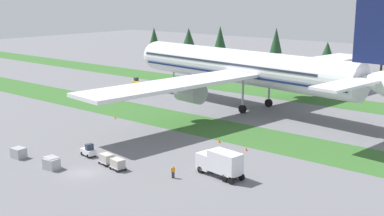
{
  "coord_description": "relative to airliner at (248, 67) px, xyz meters",
  "views": [
    {
      "loc": [
        52.46,
        -40.01,
        23.56
      ],
      "look_at": [
        -2.85,
        26.37,
        4.0
      ],
      "focal_mm": 47.14,
      "sensor_mm": 36.0,
      "label": 1
    }
  ],
  "objects": [
    {
      "name": "taxiway_marker_1",
      "position": [
        16.51,
        -24.98,
        -8.37
      ],
      "size": [
        0.44,
        0.44,
        0.59
      ],
      "primitive_type": "cone",
      "color": "orange",
      "rests_on": "ground"
    },
    {
      "name": "cargo_dolly_lead",
      "position": [
        4.97,
        -43.07,
        -7.74
      ],
      "size": [
        2.41,
        1.83,
        1.55
      ],
      "rotation": [
        0.0,
        0.0,
        1.41
      ],
      "color": "#A3A3A8",
      "rests_on": "ground"
    },
    {
      "name": "uld_container_2",
      "position": [
        0.27,
        -48.94,
        -7.86
      ],
      "size": [
        2.12,
        1.75,
        1.61
      ],
      "primitive_type": "cube",
      "rotation": [
        0.0,
        0.0,
        -0.08
      ],
      "color": "#A3A3A8",
      "rests_on": "ground"
    },
    {
      "name": "airliner",
      "position": [
        0.0,
        0.0,
        0.0
      ],
      "size": [
        66.02,
        81.58,
        24.16
      ],
      "rotation": [
        0.0,
        0.0,
        1.45
      ],
      "color": "white",
      "rests_on": "ground"
    },
    {
      "name": "catering_truck",
      "position": [
        20.13,
        -36.6,
        -6.71
      ],
      "size": [
        7.19,
        3.18,
        3.58
      ],
      "rotation": [
        0.0,
        0.0,
        1.44
      ],
      "color": "silver",
      "rests_on": "ground"
    },
    {
      "name": "ground_crew_marshaller",
      "position": [
        15.79,
        -41.01,
        -7.72
      ],
      "size": [
        0.36,
        0.51,
        1.74
      ],
      "rotation": [
        0.0,
        0.0,
        4.24
      ],
      "color": "black",
      "rests_on": "ground"
    },
    {
      "name": "baggage_tug",
      "position": [
        0.01,
        -42.27,
        -7.85
      ],
      "size": [
        2.77,
        1.7,
        1.97
      ],
      "rotation": [
        0.0,
        0.0,
        1.41
      ],
      "color": "silver",
      "rests_on": "ground"
    },
    {
      "name": "cargo_dolly_second",
      "position": [
        7.83,
        -43.53,
        -7.74
      ],
      "size": [
        2.41,
        1.83,
        1.55
      ],
      "rotation": [
        0.0,
        0.0,
        1.41
      ],
      "color": "#A3A3A8",
      "rests_on": "ground"
    },
    {
      "name": "pushback_tractor",
      "position": [
        -38.06,
        4.61,
        -7.85
      ],
      "size": [
        2.74,
        1.6,
        1.97
      ],
      "rotation": [
        0.0,
        0.0,
        4.59
      ],
      "color": "yellow",
      "rests_on": "ground"
    },
    {
      "name": "grass_strip_far",
      "position": [
        5.2,
        18.0,
        -8.66
      ],
      "size": [
        320.0,
        11.76,
        0.01
      ],
      "primitive_type": "cube",
      "color": "#336028",
      "rests_on": "ground"
    },
    {
      "name": "grass_strip_near",
      "position": [
        5.2,
        -17.53,
        -8.66
      ],
      "size": [
        320.0,
        11.76,
        0.01
      ],
      "primitive_type": "cube",
      "color": "#336028",
      "rests_on": "ground"
    },
    {
      "name": "uld_container_1",
      "position": [
        0.64,
        -49.2,
        -7.91
      ],
      "size": [
        2.15,
        1.79,
        1.51
      ],
      "primitive_type": "cube",
      "rotation": [
        0.0,
        0.0,
        0.1
      ],
      "color": "#A3A3A8",
      "rests_on": "ground"
    },
    {
      "name": "taxiway_marker_2",
      "position": [
        -14.32,
        -24.23,
        -8.43
      ],
      "size": [
        0.44,
        0.44,
        0.47
      ],
      "primitive_type": "cone",
      "color": "orange",
      "rests_on": "ground"
    },
    {
      "name": "taxiway_marker_0",
      "position": [
        10.78,
        -24.22,
        -8.33
      ],
      "size": [
        0.44,
        0.44,
        0.66
      ],
      "primitive_type": "cone",
      "color": "orange",
      "rests_on": "ground"
    },
    {
      "name": "ground_plane",
      "position": [
        5.2,
        -47.38,
        -8.66
      ],
      "size": [
        400.0,
        400.0,
        0.0
      ],
      "primitive_type": "plane",
      "color": "slate"
    },
    {
      "name": "uld_container_0",
      "position": [
        -7.29,
        -49.35,
        -7.9
      ],
      "size": [
        2.09,
        1.72,
        1.52
      ],
      "primitive_type": "cube",
      "rotation": [
        0.0,
        0.0,
        0.06
      ],
      "color": "#A3A3A8",
      "rests_on": "ground"
    }
  ]
}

